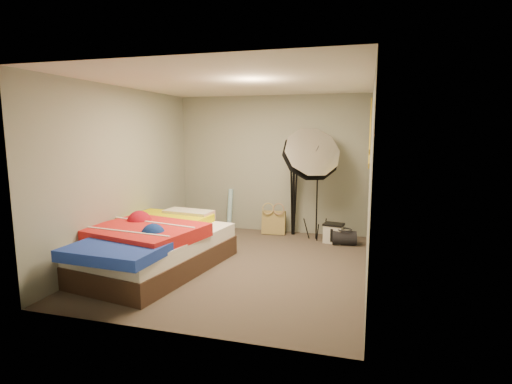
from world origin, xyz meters
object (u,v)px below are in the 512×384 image
(bed, at_px, (150,246))
(photo_umbrella, at_px, (310,156))
(camera_case, at_px, (333,234))
(duffel_bag, at_px, (344,238))
(camera_tripod, at_px, (294,192))
(tote_bag, at_px, (274,223))
(wrapping_roll, at_px, (230,209))

(bed, height_order, photo_umbrella, photo_umbrella)
(camera_case, distance_m, duffel_bag, 0.20)
(duffel_bag, bearing_deg, camera_tripod, 148.55)
(tote_bag, xyz_separation_m, camera_case, (1.10, -0.29, -0.06))
(camera_case, xyz_separation_m, duffel_bag, (0.19, -0.08, -0.03))
(camera_tripod, bearing_deg, tote_bag, -168.85)
(photo_umbrella, bearing_deg, tote_bag, 155.96)
(wrapping_roll, relative_size, bed, 0.31)
(wrapping_roll, distance_m, photo_umbrella, 1.96)
(tote_bag, distance_m, photo_umbrella, 1.45)
(wrapping_roll, bearing_deg, camera_case, -12.06)
(tote_bag, height_order, duffel_bag, tote_bag)
(tote_bag, bearing_deg, camera_tripod, 6.49)
(photo_umbrella, bearing_deg, wrapping_roll, 164.38)
(photo_umbrella, height_order, camera_tripod, photo_umbrella)
(wrapping_roll, height_order, camera_case, wrapping_roll)
(camera_case, bearing_deg, duffel_bag, -12.03)
(camera_tripod, bearing_deg, duffel_bag, -24.98)
(wrapping_roll, xyz_separation_m, photo_umbrella, (1.58, -0.44, 1.07))
(tote_bag, height_order, photo_umbrella, photo_umbrella)
(camera_tripod, bearing_deg, bed, -123.86)
(camera_case, height_order, bed, bed)
(tote_bag, bearing_deg, photo_umbrella, -28.70)
(wrapping_roll, xyz_separation_m, duffel_bag, (2.18, -0.50, -0.27))
(camera_case, bearing_deg, wrapping_roll, 179.01)
(camera_case, height_order, duffel_bag, camera_case)
(tote_bag, relative_size, wrapping_roll, 0.55)
(wrapping_roll, xyz_separation_m, camera_tripod, (1.24, -0.07, 0.40))
(duffel_bag, xyz_separation_m, bed, (-2.49, -1.87, 0.20))
(wrapping_roll, distance_m, duffel_bag, 2.25)
(photo_umbrella, xyz_separation_m, camera_tripod, (-0.34, 0.37, -0.67))
(wrapping_roll, relative_size, camera_case, 2.53)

